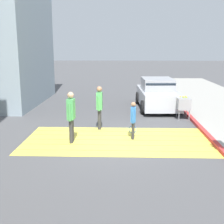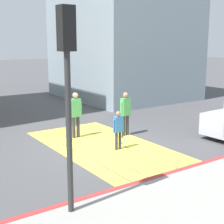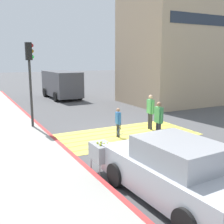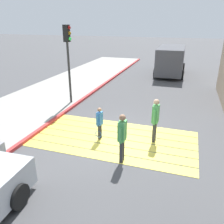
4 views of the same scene
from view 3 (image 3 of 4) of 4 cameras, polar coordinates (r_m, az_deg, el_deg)
The scene contains 11 objects.
ground_plane at distance 12.86m, azimuth 3.03°, elevation -4.72°, with size 120.00×120.00×0.00m, color #4C4C4F.
crosswalk_stripes at distance 12.86m, azimuth 3.03°, elevation -4.69°, with size 6.40×3.25×0.01m.
curb_painted at distance 11.58m, azimuth -10.99°, elevation -6.39°, with size 0.16×40.00×0.13m, color #BC3333.
building_far_north at distance 22.69m, azimuth 13.75°, elevation 15.79°, with size 8.00×6.04×10.92m.
car_parked_near_curb at distance 7.17m, azimuth 12.79°, elevation -11.97°, with size 2.13×4.38×1.57m.
van_down_street at distance 24.62m, azimuth -10.40°, elevation 5.77°, with size 2.41×5.23×2.35m.
traffic_light_corner at distance 14.10m, azimuth -16.62°, elevation 8.76°, with size 0.39×0.28×4.24m.
tennis_ball_cart at distance 8.51m, azimuth -2.12°, elevation -8.20°, with size 0.56×0.80×1.02m.
pedestrian_adult_lead at distance 11.87m, azimuth 9.63°, elevation -1.29°, with size 0.22×0.50×1.70m.
pedestrian_adult_trailing at distance 13.70m, azimuth 7.95°, elevation 0.53°, with size 0.24×0.51×1.74m.
pedestrian_child_with_racket at distance 12.25m, azimuth 1.30°, elevation -1.89°, with size 0.28×0.42×1.33m.
Camera 3 is at (-6.38, -10.60, 3.52)m, focal length 44.18 mm.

